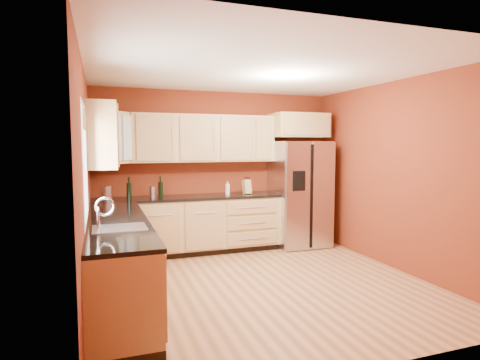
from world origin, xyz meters
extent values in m
plane|color=#8D5D36|center=(0.00, 0.00, 0.00)|extent=(4.00, 4.00, 0.00)
plane|color=white|center=(0.00, 0.00, 2.60)|extent=(4.00, 4.00, 0.00)
cube|color=maroon|center=(0.00, 2.00, 1.30)|extent=(4.00, 0.04, 2.60)
cube|color=maroon|center=(0.00, -2.00, 1.30)|extent=(4.00, 0.04, 2.60)
cube|color=maroon|center=(-2.00, 0.00, 1.30)|extent=(0.04, 4.00, 2.60)
cube|color=maroon|center=(2.00, 0.00, 1.30)|extent=(0.04, 4.00, 2.60)
cube|color=tan|center=(-0.55, 1.70, 0.44)|extent=(2.90, 0.60, 0.88)
cube|color=tan|center=(-1.70, 0.00, 0.44)|extent=(0.60, 2.80, 0.88)
cube|color=black|center=(-0.55, 1.69, 0.90)|extent=(2.90, 0.62, 0.04)
cube|color=black|center=(-1.69, 0.00, 0.90)|extent=(0.62, 2.80, 0.04)
cube|color=tan|center=(-0.25, 1.83, 1.83)|extent=(2.30, 0.33, 0.75)
cube|color=tan|center=(-1.83, 0.72, 1.83)|extent=(0.33, 1.35, 0.75)
cube|color=tan|center=(-1.67, 1.67, 1.83)|extent=(0.67, 0.67, 0.75)
cube|color=tan|center=(1.35, 1.70, 2.05)|extent=(0.92, 0.60, 0.40)
cube|color=silver|center=(1.35, 1.62, 0.89)|extent=(0.90, 0.75, 1.78)
cube|color=white|center=(-1.98, -0.50, 1.55)|extent=(0.03, 0.90, 1.00)
cylinder|color=silver|center=(-1.10, 1.72, 1.00)|extent=(0.12, 0.12, 0.17)
cylinder|color=silver|center=(-1.77, 1.61, 1.02)|extent=(0.13, 0.13, 0.21)
cube|color=tan|center=(0.41, 1.67, 1.04)|extent=(0.13, 0.12, 0.23)
cylinder|color=white|center=(0.09, 1.71, 1.03)|extent=(0.08, 0.08, 0.21)
camera|label=1|loc=(-1.85, -4.45, 1.72)|focal=30.00mm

